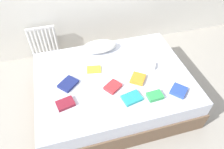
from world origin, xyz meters
TOP-DOWN VIEW (x-y plane):
  - ground_plane at (0.00, 0.00)m, footprint 8.00×8.00m
  - bed at (0.00, 0.00)m, footprint 2.00×1.50m
  - radiator at (-0.85, 1.20)m, footprint 0.45×0.04m
  - pillow at (-0.04, 0.56)m, footprint 0.48×0.27m
  - textbook_white at (0.48, 0.07)m, footprint 0.28×0.23m
  - textbook_red at (-0.06, -0.19)m, footprint 0.24×0.23m
  - textbook_blue at (0.68, -0.46)m, footprint 0.24×0.24m
  - textbook_maroon at (-0.64, -0.29)m, footprint 0.22×0.18m
  - textbook_navy at (-0.57, 0.01)m, footprint 0.28×0.28m
  - textbook_teal at (0.11, -0.41)m, footprint 0.25×0.20m
  - textbook_yellow at (-0.21, 0.18)m, footprint 0.20×0.16m
  - textbook_orange at (0.28, -0.14)m, footprint 0.24×0.25m
  - textbook_green at (0.37, -0.46)m, footprint 0.18×0.13m

SIDE VIEW (x-z plane):
  - ground_plane at x=0.00m, z-range 0.00..0.00m
  - bed at x=0.00m, z-range 0.00..0.50m
  - radiator at x=-0.85m, z-range 0.11..0.63m
  - textbook_yellow at x=-0.21m, z-range 0.50..0.52m
  - textbook_teal at x=0.11m, z-range 0.50..0.53m
  - textbook_navy at x=-0.57m, z-range 0.50..0.53m
  - textbook_maroon at x=-0.64m, z-range 0.50..0.54m
  - textbook_red at x=-0.06m, z-range 0.50..0.54m
  - textbook_orange at x=0.28m, z-range 0.50..0.54m
  - textbook_white at x=0.48m, z-range 0.50..0.54m
  - textbook_blue at x=0.68m, z-range 0.50..0.54m
  - textbook_green at x=0.37m, z-range 0.50..0.55m
  - pillow at x=-0.04m, z-range 0.50..0.64m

